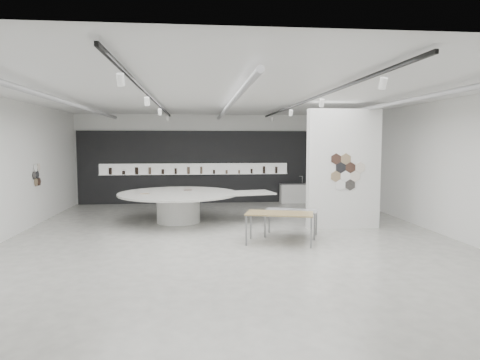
{
  "coord_description": "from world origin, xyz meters",
  "views": [
    {
      "loc": [
        -0.89,
        -11.5,
        2.6
      ],
      "look_at": [
        0.38,
        1.2,
        1.48
      ],
      "focal_mm": 32.0,
      "sensor_mm": 36.0,
      "label": 1
    }
  ],
  "objects": [
    {
      "name": "room",
      "position": [
        -0.09,
        -0.0,
        2.07
      ],
      "size": [
        12.02,
        14.02,
        3.82
      ],
      "color": "#B5B4AB",
      "rests_on": "ground"
    },
    {
      "name": "sample_table_wood",
      "position": [
        1.21,
        -0.78,
        0.74
      ],
      "size": [
        1.87,
        1.28,
        0.8
      ],
      "rotation": [
        0.0,
        0.0,
        -0.27
      ],
      "color": "olive",
      "rests_on": "ground"
    },
    {
      "name": "back_wall_display",
      "position": [
        -0.08,
        6.93,
        1.54
      ],
      "size": [
        11.8,
        0.27,
        3.1
      ],
      "color": "black",
      "rests_on": "ground"
    },
    {
      "name": "kitchen_counter",
      "position": [
        3.39,
        6.55,
        0.41
      ],
      "size": [
        1.46,
        0.59,
        1.15
      ],
      "rotation": [
        0.0,
        0.0,
        -0.01
      ],
      "color": "white",
      "rests_on": "ground"
    },
    {
      "name": "display_island",
      "position": [
        -1.44,
        2.44,
        0.64
      ],
      "size": [
        5.47,
        4.59,
        0.99
      ],
      "rotation": [
        0.0,
        0.0,
        0.21
      ],
      "color": "white",
      "rests_on": "ground"
    },
    {
      "name": "partition_column",
      "position": [
        3.5,
        1.0,
        1.8
      ],
      "size": [
        2.2,
        0.38,
        3.6
      ],
      "color": "white",
      "rests_on": "ground"
    },
    {
      "name": "sample_table_stone",
      "position": [
        1.68,
        0.01,
        0.67
      ],
      "size": [
        1.59,
        1.17,
        0.73
      ],
      "rotation": [
        0.0,
        0.0,
        -0.36
      ],
      "color": "gray",
      "rests_on": "ground"
    }
  ]
}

